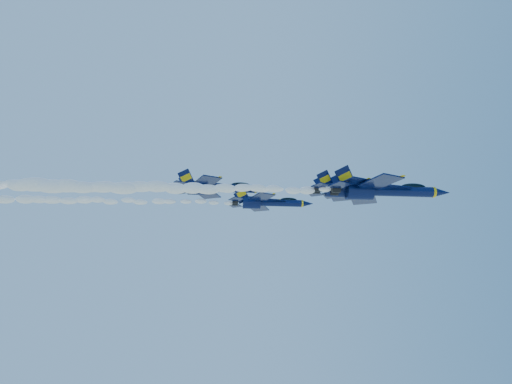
{
  "coord_description": "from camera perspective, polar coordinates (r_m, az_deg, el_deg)",
  "views": [
    {
      "loc": [
        -11.89,
        -81.63,
        127.19
      ],
      "look_at": [
        -4.89,
        -0.13,
        153.17
      ],
      "focal_mm": 35.0,
      "sensor_mm": 36.0,
      "label": 1
    }
  ],
  "objects": [
    {
      "name": "smoke_trail_jet_second",
      "position": [
        78.52,
        -10.5,
        0.53
      ],
      "size": [
        47.32,
        1.86,
        1.67
      ],
      "primitive_type": "ellipsoid",
      "color": "white"
    },
    {
      "name": "smoke_trail_jet_third",
      "position": [
        94.3,
        -17.2,
        -0.94
      ],
      "size": [
        47.32,
        1.82,
        1.64
      ],
      "primitive_type": "ellipsoid",
      "color": "white"
    },
    {
      "name": "jet_second",
      "position": [
        81.37,
        11.27,
        0.24
      ],
      "size": [
        15.57,
        12.78,
        5.79
      ],
      "color": "#081038"
    },
    {
      "name": "jet_fourth",
      "position": [
        94.95,
        -4.56,
        0.49
      ],
      "size": [
        17.63,
        14.46,
        6.55
      ],
      "color": "#081038"
    },
    {
      "name": "smoke_trail_jet_lead",
      "position": [
        76.96,
        -8.78,
        0.47
      ],
      "size": [
        47.32,
        2.32,
        2.09
      ],
      "primitive_type": "ellipsoid",
      "color": "white"
    },
    {
      "name": "smoke_trail_jet_fourth",
      "position": [
        99.76,
        -22.78,
        0.69
      ],
      "size": [
        47.32,
        2.11,
        1.9
      ],
      "primitive_type": "ellipsoid",
      "color": "white"
    },
    {
      "name": "jet_third",
      "position": [
        92.71,
        1.35,
        -1.2
      ],
      "size": [
        15.23,
        12.5,
        5.66
      ],
      "color": "#081038"
    },
    {
      "name": "jet_lead",
      "position": [
        81.33,
        14.31,
        0.17
      ],
      "size": [
        19.43,
        15.94,
        7.22
      ],
      "color": "#081038"
    }
  ]
}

